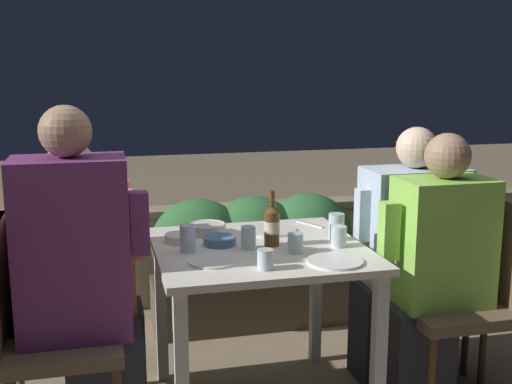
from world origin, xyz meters
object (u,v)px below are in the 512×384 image
Objects in this scene: person_green_blouse at (433,274)px; potted_plant at (427,253)px; person_coral_top at (86,283)px; chair_right_far at (444,261)px; beer_bottle at (272,224)px; chair_right_near at (476,282)px; chair_left_far at (33,295)px; person_blue_shirt at (405,255)px; chair_left_near at (27,319)px; person_purple_stripe at (83,283)px.

person_green_blouse is 1.68× the size of potted_plant.
chair_right_far is (1.67, 0.01, -0.04)m from person_coral_top.
beer_bottle is 1.31m from potted_plant.
chair_right_near is at bearing -93.09° from chair_right_far.
person_green_blouse reaches higher than chair_right_far.
chair_left_far is 1.68m from person_green_blouse.
person_coral_top is (0.21, -0.00, 0.04)m from chair_left_far.
person_green_blouse is 1.00× the size of person_blue_shirt.
person_blue_shirt reaches higher than beer_bottle.
person_coral_top is 0.81m from beer_bottle.
person_coral_top is 1.29× the size of chair_right_far.
chair_right_far is (1.88, 0.01, 0.00)m from chair_left_far.
person_blue_shirt is 0.65m from potted_plant.
chair_left_far is 1.28× the size of potted_plant.
person_purple_stripe is (0.21, 0.00, 0.12)m from chair_left_near.
beer_bottle reaches higher than chair_right_far.
chair_right_near is 1.00× the size of chair_right_far.
person_blue_shirt is at bearing 86.93° from person_green_blouse.
beer_bottle is (0.98, -0.12, 0.27)m from chair_left_far.
chair_right_far is 0.22m from person_blue_shirt.
potted_plant is (2.06, 0.75, -0.12)m from chair_left_near.
potted_plant is (0.20, 0.79, -0.12)m from chair_right_near.
person_blue_shirt is at bearing 8.78° from chair_left_near.
person_coral_top is at bearing -0.00° from chair_left_far.
beer_bottle is at bearing -150.10° from potted_plant.
chair_right_far is at bearing -110.48° from potted_plant.
beer_bottle reaches higher than chair_right_near.
person_purple_stripe reaches higher than chair_left_near.
person_coral_top is at bearing 49.66° from chair_left_near.
chair_left_far is 0.76× the size of person_green_blouse.
person_blue_shirt is at bearing -128.75° from potted_plant.
chair_left_near is 1.00× the size of chair_right_near.
person_green_blouse reaches higher than chair_left_near.
person_purple_stripe is at bearing -170.01° from person_blue_shirt.
chair_left_near is at bearing -172.64° from beer_bottle.
person_purple_stripe is 1.86× the size of potted_plant.
person_blue_shirt is at bearing 0.33° from person_coral_top.
person_purple_stripe reaches higher than person_coral_top.
chair_right_near is at bearing -104.22° from potted_plant.
person_blue_shirt is (0.02, 0.30, -0.01)m from person_green_blouse.
potted_plant is (1.08, 0.62, -0.39)m from beer_bottle.
beer_bottle is at bearing 166.24° from person_green_blouse.
beer_bottle is (0.77, 0.13, 0.15)m from person_purple_stripe.
potted_plant is at bearing 62.47° from person_green_blouse.
chair_left_near and chair_right_near have the same top height.
person_green_blouse is at bearing 180.00° from chair_right_near.
person_green_blouse is at bearing -13.76° from beer_bottle.
chair_right_near and chair_right_far have the same top height.
person_green_blouse is 1.31× the size of chair_right_far.
chair_left_far is 1.02m from beer_bottle.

